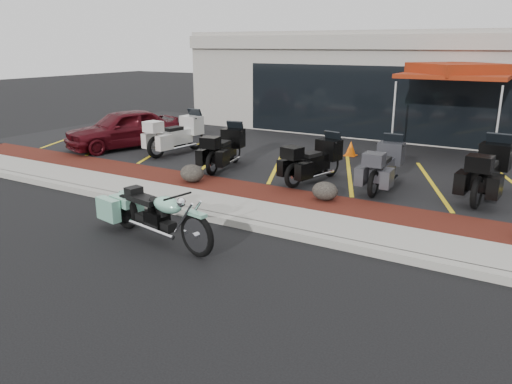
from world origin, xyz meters
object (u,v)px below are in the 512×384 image
Objects in this scene: touring_white at (195,129)px; parked_car at (123,129)px; hero_cruiser at (197,229)px; popup_canopy at (457,72)px; traffic_cone at (351,148)px.

touring_white is 0.62× the size of parked_car.
popup_canopy reaches higher than hero_cruiser.
parked_car is (-7.42, 5.75, 0.28)m from hero_cruiser.
parked_car reaches higher than hero_cruiser.
popup_canopy is (2.64, 1.55, 2.34)m from traffic_cone.
popup_canopy is at bearing -59.49° from touring_white.
touring_white is at bearing 44.05° from parked_car.
popup_canopy reaches higher than traffic_cone.
touring_white is (-5.16, 6.73, 0.31)m from hero_cruiser.
traffic_cone is at bearing -140.04° from popup_canopy.
traffic_cone is (7.05, 2.70, -0.41)m from parked_car.
hero_cruiser is 10.49m from popup_canopy.
hero_cruiser is 6.36× the size of traffic_cone.
parked_car is 10.76m from popup_canopy.
traffic_cone is at bearing 103.50° from hero_cruiser.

